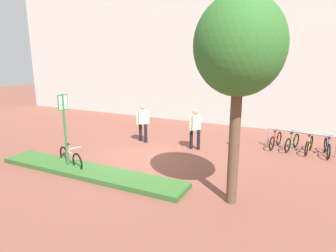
{
  "coord_description": "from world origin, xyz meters",
  "views": [
    {
      "loc": [
        5.53,
        -9.14,
        3.86
      ],
      "look_at": [
        0.47,
        1.15,
        1.1
      ],
      "focal_mm": 31.41,
      "sensor_mm": 36.0,
      "label": 1
    }
  ],
  "objects_px": {
    "person_shirt_blue": "(195,126)",
    "person_shirt_white": "(143,121)",
    "bollard_steel": "(237,137)",
    "parking_sign_post": "(64,121)",
    "bike_at_sign": "(71,158)",
    "tree_sidewalk": "(239,48)",
    "bike_rack_cluster": "(300,143)"
  },
  "relations": [
    {
      "from": "bike_at_sign",
      "to": "bollard_steel",
      "type": "xyz_separation_m",
      "value": [
        4.68,
        4.96,
        0.1
      ]
    },
    {
      "from": "person_shirt_white",
      "to": "parking_sign_post",
      "type": "bearing_deg",
      "value": -98.4
    },
    {
      "from": "parking_sign_post",
      "to": "bollard_steel",
      "type": "height_order",
      "value": "parking_sign_post"
    },
    {
      "from": "bollard_steel",
      "to": "person_shirt_blue",
      "type": "height_order",
      "value": "person_shirt_blue"
    },
    {
      "from": "tree_sidewalk",
      "to": "bike_rack_cluster",
      "type": "bearing_deg",
      "value": 75.25
    },
    {
      "from": "bike_rack_cluster",
      "to": "bollard_steel",
      "type": "distance_m",
      "value": 2.54
    },
    {
      "from": "bike_rack_cluster",
      "to": "bike_at_sign",
      "type": "bearing_deg",
      "value": -142.26
    },
    {
      "from": "person_shirt_white",
      "to": "tree_sidewalk",
      "type": "bearing_deg",
      "value": -37.37
    },
    {
      "from": "bike_at_sign",
      "to": "person_shirt_white",
      "type": "distance_m",
      "value": 3.99
    },
    {
      "from": "bike_at_sign",
      "to": "person_shirt_white",
      "type": "xyz_separation_m",
      "value": [
        0.63,
        3.89,
        0.63
      ]
    },
    {
      "from": "bollard_steel",
      "to": "parking_sign_post",
      "type": "bearing_deg",
      "value": -132.18
    },
    {
      "from": "bike_rack_cluster",
      "to": "person_shirt_white",
      "type": "relative_size",
      "value": 1.53
    },
    {
      "from": "tree_sidewalk",
      "to": "parking_sign_post",
      "type": "xyz_separation_m",
      "value": [
        -5.67,
        -0.19,
        -2.32
      ]
    },
    {
      "from": "bollard_steel",
      "to": "bike_rack_cluster",
      "type": "bearing_deg",
      "value": 13.13
    },
    {
      "from": "person_shirt_blue",
      "to": "bike_rack_cluster",
      "type": "bearing_deg",
      "value": 22.25
    },
    {
      "from": "bike_at_sign",
      "to": "bike_rack_cluster",
      "type": "distance_m",
      "value": 9.05
    },
    {
      "from": "person_shirt_white",
      "to": "person_shirt_blue",
      "type": "bearing_deg",
      "value": 0.24
    },
    {
      "from": "bollard_steel",
      "to": "person_shirt_blue",
      "type": "xyz_separation_m",
      "value": [
        -1.53,
        -1.06,
        0.53
      ]
    },
    {
      "from": "parking_sign_post",
      "to": "person_shirt_blue",
      "type": "height_order",
      "value": "parking_sign_post"
    },
    {
      "from": "tree_sidewalk",
      "to": "bike_at_sign",
      "type": "bearing_deg",
      "value": -179.82
    },
    {
      "from": "bollard_steel",
      "to": "person_shirt_white",
      "type": "xyz_separation_m",
      "value": [
        -4.05,
        -1.07,
        0.53
      ]
    },
    {
      "from": "bollard_steel",
      "to": "person_shirt_white",
      "type": "bearing_deg",
      "value": -165.17
    },
    {
      "from": "person_shirt_blue",
      "to": "person_shirt_white",
      "type": "bearing_deg",
      "value": -179.76
    },
    {
      "from": "bike_rack_cluster",
      "to": "parking_sign_post",
      "type": "bearing_deg",
      "value": -141.28
    },
    {
      "from": "tree_sidewalk",
      "to": "parking_sign_post",
      "type": "distance_m",
      "value": 6.13
    },
    {
      "from": "bike_at_sign",
      "to": "person_shirt_blue",
      "type": "distance_m",
      "value": 5.05
    },
    {
      "from": "bollard_steel",
      "to": "person_shirt_white",
      "type": "height_order",
      "value": "person_shirt_white"
    },
    {
      "from": "parking_sign_post",
      "to": "bike_at_sign",
      "type": "distance_m",
      "value": 1.37
    },
    {
      "from": "person_shirt_blue",
      "to": "person_shirt_white",
      "type": "distance_m",
      "value": 2.52
    },
    {
      "from": "tree_sidewalk",
      "to": "person_shirt_blue",
      "type": "height_order",
      "value": "tree_sidewalk"
    },
    {
      "from": "bike_at_sign",
      "to": "person_shirt_blue",
      "type": "height_order",
      "value": "person_shirt_blue"
    },
    {
      "from": "parking_sign_post",
      "to": "bike_at_sign",
      "type": "bearing_deg",
      "value": 100.14
    }
  ]
}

